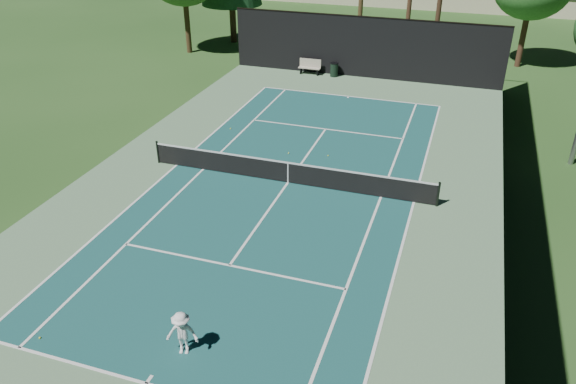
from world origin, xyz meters
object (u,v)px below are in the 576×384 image
at_px(trash_bin, 334,70).
at_px(tennis_net, 288,172).
at_px(tennis_ball_d, 231,129).
at_px(tennis_ball_a, 40,338).
at_px(tennis_ball_b, 289,153).
at_px(player, 182,334).
at_px(tennis_ball_c, 328,156).
at_px(park_bench, 310,66).

bearing_deg(trash_bin, tennis_net, -83.14).
bearing_deg(tennis_ball_d, trash_bin, 74.62).
height_order(tennis_ball_a, tennis_ball_b, tennis_ball_b).
bearing_deg(tennis_ball_b, tennis_net, -72.26).
distance_m(player, tennis_ball_a, 4.36).
relative_size(player, trash_bin, 1.49).
bearing_deg(tennis_net, player, -87.73).
relative_size(tennis_ball_a, tennis_ball_b, 0.96).
xyz_separation_m(tennis_net, tennis_ball_a, (-3.81, -11.38, -0.52)).
relative_size(tennis_ball_c, park_bench, 0.05).
distance_m(tennis_ball_a, tennis_ball_c, 15.35).
bearing_deg(tennis_ball_d, tennis_net, -44.86).
distance_m(tennis_ball_d, park_bench, 10.84).
bearing_deg(player, tennis_net, 79.27).
xyz_separation_m(tennis_ball_a, park_bench, (0.23, 26.94, 0.51)).
relative_size(tennis_net, trash_bin, 13.65).
bearing_deg(tennis_ball_c, tennis_net, -107.07).
height_order(player, tennis_ball_d, player).
xyz_separation_m(tennis_ball_a, tennis_ball_d, (-1.01, 16.18, 0.00)).
bearing_deg(tennis_ball_a, tennis_ball_b, 78.50).
relative_size(tennis_net, park_bench, 8.60).
bearing_deg(tennis_net, tennis_ball_b, 107.74).
distance_m(player, park_bench, 26.40).
relative_size(tennis_ball_d, trash_bin, 0.08).
height_order(tennis_ball_b, trash_bin, trash_bin).
bearing_deg(tennis_net, tennis_ball_a, -108.51).
distance_m(player, tennis_ball_c, 13.76).
bearing_deg(park_bench, trash_bin, -0.52).
height_order(player, tennis_ball_b, player).
bearing_deg(park_bench, tennis_ball_a, -90.48).
xyz_separation_m(tennis_net, player, (0.42, -10.54, 0.15)).
xyz_separation_m(tennis_net, tennis_ball_c, (0.98, 3.20, -0.52)).
bearing_deg(player, trash_bin, 82.01).
relative_size(tennis_ball_a, tennis_ball_c, 0.96).
distance_m(tennis_ball_a, trash_bin, 27.00).
height_order(tennis_ball_c, tennis_ball_d, tennis_ball_d).
distance_m(tennis_ball_c, trash_bin, 12.68).
xyz_separation_m(tennis_ball_b, trash_bin, (-0.96, 12.68, 0.44)).
height_order(tennis_ball_a, tennis_ball_c, tennis_ball_c).
bearing_deg(park_bench, player, -81.28).
bearing_deg(player, tennis_ball_c, 74.64).
distance_m(tennis_net, trash_bin, 15.66).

